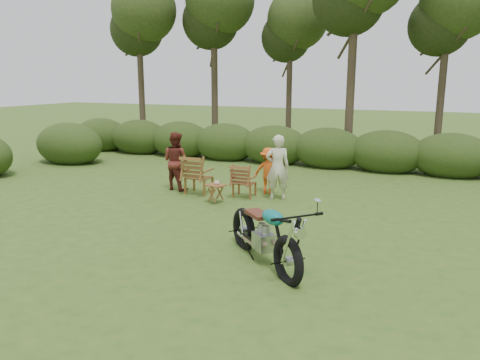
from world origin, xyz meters
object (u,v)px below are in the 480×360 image
at_px(lawn_chair_right, 244,197).
at_px(adult_a, 277,199).
at_px(cup, 217,183).
at_px(adult_b, 177,189).
at_px(side_table, 216,194).
at_px(lawn_chair_left, 199,193).
at_px(motorcycle, 264,262).
at_px(child, 268,193).

xyz_separation_m(lawn_chair_right, adult_a, (0.88, 0.10, 0.00)).
xyz_separation_m(cup, adult_a, (1.25, 0.99, -0.53)).
bearing_deg(cup, lawn_chair_right, 67.43).
bearing_deg(adult_b, side_table, 162.60).
bearing_deg(adult_a, lawn_chair_left, -17.84).
distance_m(lawn_chair_right, cup, 1.10).
xyz_separation_m(motorcycle, lawn_chair_left, (-3.35, 3.88, 0.00)).
bearing_deg(child, adult_a, 124.38).
xyz_separation_m(motorcycle, adult_b, (-4.15, 4.03, 0.00)).
height_order(lawn_chair_right, adult_b, adult_b).
relative_size(lawn_chair_right, cup, 6.99).
xyz_separation_m(motorcycle, cup, (-2.44, 3.14, 0.53)).
bearing_deg(child, side_table, 52.85).
xyz_separation_m(lawn_chair_left, child, (1.73, 0.75, 0.00)).
height_order(adult_a, child, adult_a).
distance_m(motorcycle, child, 4.90).
height_order(adult_a, adult_b, adult_a).
xyz_separation_m(lawn_chair_left, adult_a, (2.16, 0.25, 0.00)).
xyz_separation_m(cup, adult_b, (-1.71, 0.88, -0.53)).
distance_m(cup, child, 1.77).
xyz_separation_m(side_table, adult_b, (-1.67, 0.88, -0.24)).
bearing_deg(lawn_chair_left, side_table, 140.01).
bearing_deg(adult_b, lawn_chair_left, 179.67).
relative_size(motorcycle, adult_a, 1.39).
distance_m(side_table, adult_b, 1.91).
height_order(lawn_chair_left, cup, cup).
distance_m(lawn_chair_left, side_table, 1.16).
height_order(cup, adult_b, adult_b).
height_order(motorcycle, child, motorcycle).
height_order(motorcycle, side_table, motorcycle).
bearing_deg(adult_a, lawn_chair_right, -18.36).
relative_size(lawn_chair_right, adult_a, 0.52).
xyz_separation_m(lawn_chair_right, adult_b, (-2.08, -0.01, 0.00)).
distance_m(lawn_chair_right, lawn_chair_left, 1.29).
relative_size(adult_a, adult_b, 1.04).
xyz_separation_m(side_table, cup, (0.04, -0.00, 0.29)).
bearing_deg(cup, motorcycle, -52.20).
distance_m(side_table, cup, 0.29).
distance_m(motorcycle, lawn_chair_right, 4.53).
distance_m(lawn_chair_left, adult_b, 0.82).
bearing_deg(lawn_chair_left, adult_a, -173.40).
bearing_deg(cup, adult_a, 38.16).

